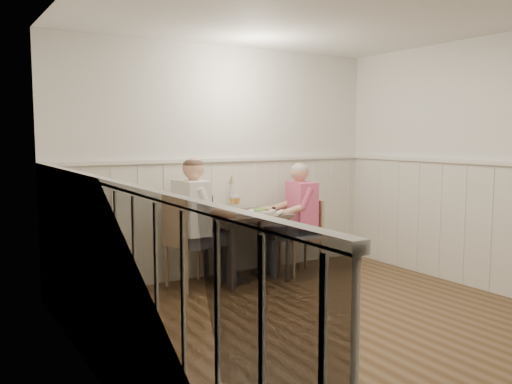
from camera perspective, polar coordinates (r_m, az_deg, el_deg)
ground_plane at (r=4.61m, az=10.10°, el=-14.37°), size 4.50×4.50×0.00m
room_shell at (r=4.33m, az=10.47°, el=4.83°), size 4.04×4.54×2.60m
wainscot at (r=4.95m, az=4.97°, el=-4.62°), size 4.00×4.49×1.34m
dining_table at (r=5.95m, az=-1.00°, el=-3.29°), size 0.79×0.70×0.75m
chair_right at (r=6.31m, az=5.09°, el=-4.36°), size 0.45×0.45×0.86m
chair_left at (r=5.71m, az=-7.25°, el=-4.83°), size 0.52×0.52×0.98m
man_in_pink at (r=6.29m, az=4.46°, el=-3.64°), size 0.65×0.46×1.31m
diner_cream at (r=5.65m, az=-6.42°, el=-4.36°), size 0.66×0.46×1.40m
plate_man at (r=6.01m, az=0.57°, el=-1.89°), size 0.31×0.31×0.08m
plate_diner at (r=5.83m, az=-2.91°, el=-2.20°), size 0.24×0.24×0.06m
beer_glass_a at (r=6.08m, az=-2.00°, el=-0.90°), size 0.07×0.07×0.18m
beer_glass_b at (r=5.99m, az=-2.43°, el=-0.90°), size 0.08×0.08×0.19m
beer_bottle at (r=5.95m, az=-4.87°, el=-1.12°), size 0.07×0.07×0.26m
rolled_napkin at (r=5.78m, az=2.43°, el=-2.22°), size 0.19×0.17×0.05m
grass_vase at (r=6.13m, az=-2.85°, el=-0.21°), size 0.05×0.05×0.42m
gingham_mat at (r=5.94m, az=-4.51°, el=-2.21°), size 0.38×0.34×0.01m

